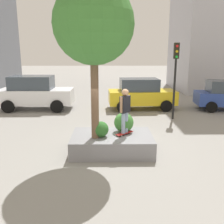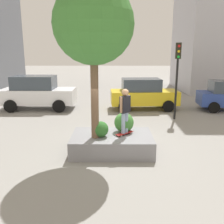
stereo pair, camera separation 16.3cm
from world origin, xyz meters
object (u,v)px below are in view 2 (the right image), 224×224
at_px(traffic_light_corner, 177,68).
at_px(police_car, 37,92).
at_px(taxi_cab, 143,94).
at_px(plaza_tree, 94,25).
at_px(planter_ledge, 112,143).
at_px(skateboarder, 125,108).
at_px(skateboard, 125,133).

bearing_deg(traffic_light_corner, police_car, 163.14).
bearing_deg(traffic_light_corner, taxi_cab, 120.21).
xyz_separation_m(plaza_tree, taxi_cab, (2.66, 7.69, -3.62)).
height_order(planter_ledge, traffic_light_corner, traffic_light_corner).
height_order(police_car, taxi_cab, police_car).
relative_size(planter_ledge, skateboarder, 1.82).
relative_size(skateboard, police_car, 0.15).
xyz_separation_m(skateboard, traffic_light_corner, (3.07, 4.77, 2.18)).
bearing_deg(skateboarder, skateboard, 0.00).
relative_size(plaza_tree, taxi_cab, 1.20).
bearing_deg(police_car, planter_ledge, -55.91).
distance_m(planter_ledge, taxi_cab, 7.71).
height_order(skateboard, police_car, police_car).
distance_m(plaza_tree, traffic_light_corner, 6.81).
bearing_deg(plaza_tree, taxi_cab, 70.93).
bearing_deg(plaza_tree, police_car, 119.71).
bearing_deg(planter_ledge, police_car, 124.09).
xyz_separation_m(planter_ledge, skateboard, (0.49, 0.03, 0.39)).
bearing_deg(skateboard, traffic_light_corner, 57.26).
bearing_deg(taxi_cab, police_car, -179.94).
distance_m(planter_ledge, skateboarder, 1.47).
xyz_separation_m(skateboarder, taxi_cab, (1.55, 7.37, -0.68)).
relative_size(planter_ledge, plaza_tree, 0.57).
xyz_separation_m(plaza_tree, police_car, (-4.38, 7.68, -3.52)).
height_order(planter_ledge, skateboarder, skateboarder).
bearing_deg(plaza_tree, skateboarder, 16.10).
distance_m(skateboard, skateboarder, 0.99).
bearing_deg(taxi_cab, plaza_tree, -109.07).
xyz_separation_m(police_car, traffic_light_corner, (8.56, -2.59, 1.77)).
height_order(skateboarder, police_car, skateboarder).
distance_m(skateboard, traffic_light_corner, 6.07).
xyz_separation_m(police_car, taxi_cab, (7.04, 0.01, -0.09)).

